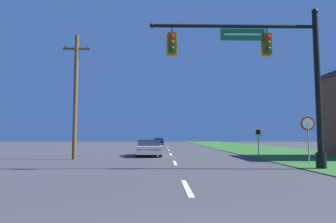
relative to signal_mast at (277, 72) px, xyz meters
name	(u,v)px	position (x,y,z in m)	size (l,w,h in m)	color
grass_verge_right	(265,150)	(5.97, 19.24, -4.39)	(10.00, 110.00, 0.04)	#2D6626
road_center_line	(171,154)	(-4.53, 11.24, -4.41)	(0.16, 34.80, 0.01)	silver
signal_mast	(277,72)	(0.00, 0.00, 0.00)	(7.90, 0.47, 7.37)	black
car_ahead	(149,148)	(-6.25, 9.26, -3.81)	(2.10, 4.49, 1.19)	black
far_car	(159,141)	(-5.85, 41.22, -3.81)	(1.82, 4.48, 1.19)	black
stop_sign	(308,129)	(2.73, 2.86, -2.55)	(0.76, 0.07, 2.50)	gray
route_sign_post	(258,135)	(1.53, 7.62, -2.88)	(0.55, 0.06, 2.03)	gray
utility_pole_near	(76,94)	(-10.88, 6.06, -0.20)	(1.80, 0.26, 8.12)	brown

